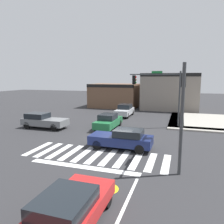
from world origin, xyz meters
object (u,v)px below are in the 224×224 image
(traffic_signal_northeast, at_px, (159,88))
(car_navy, at_px, (122,139))
(car_red, at_px, (69,209))
(car_gray, at_px, (43,121))
(car_green, at_px, (108,121))
(traffic_signal_southeast, at_px, (183,95))
(car_silver, at_px, (125,110))

(traffic_signal_northeast, height_order, car_navy, traffic_signal_northeast)
(car_red, distance_m, car_gray, 16.04)
(traffic_signal_northeast, distance_m, car_navy, 9.14)
(traffic_signal_northeast, distance_m, car_red, 17.47)
(car_green, xyz_separation_m, car_navy, (3.03, -5.65, -0.01))
(car_green, relative_size, car_gray, 0.97)
(traffic_signal_northeast, relative_size, car_red, 1.37)
(traffic_signal_southeast, height_order, car_red, traffic_signal_southeast)
(traffic_signal_southeast, relative_size, car_red, 1.39)
(car_red, height_order, car_navy, car_navy)
(car_red, bearing_deg, car_green, 13.84)
(car_gray, xyz_separation_m, car_silver, (6.20, 9.23, 0.02))
(traffic_signal_northeast, height_order, car_gray, traffic_signal_northeast)
(car_silver, relative_size, car_navy, 0.92)
(car_green, bearing_deg, car_gray, -73.95)
(traffic_signal_southeast, distance_m, traffic_signal_northeast, 10.00)
(car_red, bearing_deg, car_silver, 9.84)
(traffic_signal_southeast, height_order, traffic_signal_northeast, traffic_signal_southeast)
(car_navy, bearing_deg, traffic_signal_northeast, -101.39)
(car_silver, bearing_deg, car_red, 9.84)
(traffic_signal_southeast, bearing_deg, car_navy, 71.11)
(car_green, bearing_deg, car_red, 13.84)
(car_red, height_order, car_gray, car_gray)
(car_red, xyz_separation_m, car_silver, (-3.78, 21.79, 0.10))
(car_silver, bearing_deg, traffic_signal_southeast, 26.87)
(car_silver, bearing_deg, car_navy, 14.06)
(car_red, bearing_deg, car_navy, 3.38)
(traffic_signal_southeast, height_order, car_navy, traffic_signal_southeast)
(traffic_signal_southeast, relative_size, car_silver, 1.40)
(car_gray, xyz_separation_m, car_navy, (9.46, -3.80, -0.04))
(car_red, xyz_separation_m, car_gray, (-9.98, 12.56, 0.08))
(traffic_signal_southeast, distance_m, car_navy, 5.45)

